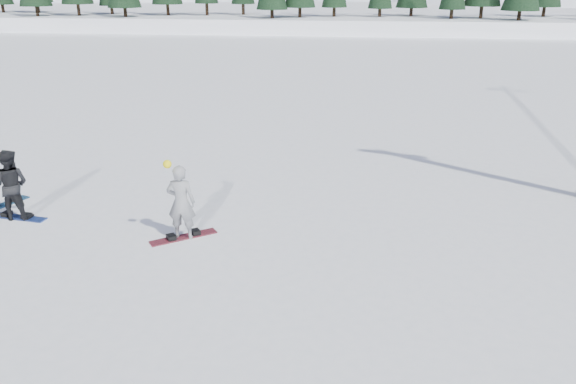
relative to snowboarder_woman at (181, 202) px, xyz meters
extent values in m
plane|color=white|center=(-2.78, -0.32, -0.86)|extent=(420.00, 420.00, 0.00)
cube|color=white|center=(-2.78, 54.68, -1.86)|extent=(90.00, 14.00, 5.00)
ellipsoid|color=white|center=(-72.78, 169.68, -14.47)|extent=(143.00, 110.00, 49.50)
ellipsoid|color=white|center=(17.22, 199.68, -15.49)|extent=(182.00, 140.00, 53.20)
ellipsoid|color=white|center=(-142.78, 209.68, -15.16)|extent=(169.00, 130.00, 52.00)
ellipsoid|color=white|center=(57.22, 149.68, -13.23)|extent=(117.00, 90.00, 45.00)
imported|color=gray|center=(0.00, 0.00, -0.01)|extent=(0.64, 0.43, 1.69)
sphere|color=yellow|center=(-0.20, -0.12, 0.89)|extent=(0.18, 0.18, 0.18)
imported|color=black|center=(-4.32, 0.56, -0.01)|extent=(0.89, 0.72, 1.71)
cube|color=maroon|center=(0.00, 0.00, -0.84)|extent=(1.38, 1.11, 0.03)
cube|color=navy|center=(-4.32, 0.56, -0.84)|extent=(1.52, 0.45, 0.03)
cube|color=#175380|center=(-5.14, 1.19, -0.84)|extent=(0.77, 1.51, 0.03)
camera|label=1|loc=(3.77, -10.90, 4.52)|focal=35.00mm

